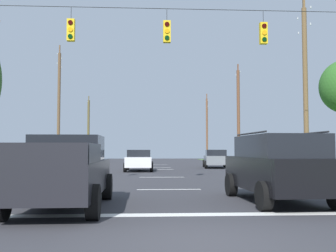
{
  "coord_description": "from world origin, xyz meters",
  "views": [
    {
      "loc": [
        -0.92,
        -6.87,
        1.57
      ],
      "look_at": [
        0.01,
        9.61,
        2.53
      ],
      "focal_mm": 42.74,
      "sensor_mm": 36.0,
      "label": 1
    }
  ],
  "objects_px": {
    "distant_car_far_parked": "(216,158)",
    "suv_black": "(277,166)",
    "distant_car_crossing_white": "(139,160)",
    "utility_pole_mid_right": "(305,86)",
    "overhead_signal_span": "(166,83)",
    "distant_car_oncoming": "(5,164)",
    "utility_pole_distant_left": "(88,129)",
    "pickup_truck": "(64,172)",
    "utility_pole_distant_right": "(59,105)",
    "utility_pole_far_right": "(238,116)",
    "utility_pole_near_left": "(207,127)"
  },
  "relations": [
    {
      "from": "utility_pole_far_right",
      "to": "utility_pole_distant_left",
      "type": "distance_m",
      "value": 24.98
    },
    {
      "from": "utility_pole_near_left",
      "to": "distant_car_oncoming",
      "type": "bearing_deg",
      "value": -114.48
    },
    {
      "from": "overhead_signal_span",
      "to": "distant_car_oncoming",
      "type": "height_order",
      "value": "overhead_signal_span"
    },
    {
      "from": "distant_car_crossing_white",
      "to": "suv_black",
      "type": "bearing_deg",
      "value": -75.72
    },
    {
      "from": "distant_car_crossing_white",
      "to": "utility_pole_distant_right",
      "type": "height_order",
      "value": "utility_pole_distant_right"
    },
    {
      "from": "utility_pole_near_left",
      "to": "utility_pole_distant_right",
      "type": "height_order",
      "value": "utility_pole_distant_right"
    },
    {
      "from": "distant_car_oncoming",
      "to": "utility_pole_near_left",
      "type": "xyz_separation_m",
      "value": [
        16.28,
        35.76,
        3.97
      ]
    },
    {
      "from": "pickup_truck",
      "to": "utility_pole_near_left",
      "type": "bearing_deg",
      "value": 76.6
    },
    {
      "from": "distant_car_oncoming",
      "to": "utility_pole_distant_right",
      "type": "relative_size",
      "value": 0.38
    },
    {
      "from": "overhead_signal_span",
      "to": "utility_pole_mid_right",
      "type": "xyz_separation_m",
      "value": [
        8.09,
        4.7,
        0.71
      ]
    },
    {
      "from": "pickup_truck",
      "to": "utility_pole_distant_right",
      "type": "height_order",
      "value": "utility_pole_distant_right"
    },
    {
      "from": "distant_car_far_parked",
      "to": "suv_black",
      "type": "bearing_deg",
      "value": -95.22
    },
    {
      "from": "distant_car_oncoming",
      "to": "utility_pole_far_right",
      "type": "relative_size",
      "value": 0.43
    },
    {
      "from": "distant_car_far_parked",
      "to": "utility_pole_distant_right",
      "type": "height_order",
      "value": "utility_pole_distant_right"
    },
    {
      "from": "suv_black",
      "to": "distant_car_far_parked",
      "type": "distance_m",
      "value": 21.76
    },
    {
      "from": "distant_car_oncoming",
      "to": "utility_pole_mid_right",
      "type": "relative_size",
      "value": 0.43
    },
    {
      "from": "distant_car_oncoming",
      "to": "utility_pole_distant_left",
      "type": "distance_m",
      "value": 36.09
    },
    {
      "from": "overhead_signal_span",
      "to": "pickup_truck",
      "type": "xyz_separation_m",
      "value": [
        -3.04,
        -6.19,
        -3.45
      ]
    },
    {
      "from": "overhead_signal_span",
      "to": "utility_pole_mid_right",
      "type": "height_order",
      "value": "utility_pole_mid_right"
    },
    {
      "from": "overhead_signal_span",
      "to": "utility_pole_near_left",
      "type": "distance_m",
      "value": 40.99
    },
    {
      "from": "pickup_truck",
      "to": "distant_car_crossing_white",
      "type": "distance_m",
      "value": 18.1
    },
    {
      "from": "distant_car_far_parked",
      "to": "utility_pole_mid_right",
      "type": "relative_size",
      "value": 0.43
    },
    {
      "from": "overhead_signal_span",
      "to": "utility_pole_distant_left",
      "type": "relative_size",
      "value": 1.81
    },
    {
      "from": "utility_pole_far_right",
      "to": "utility_pole_mid_right",
      "type": "bearing_deg",
      "value": -91.21
    },
    {
      "from": "distant_car_oncoming",
      "to": "utility_pole_distant_right",
      "type": "distance_m",
      "value": 18.21
    },
    {
      "from": "utility_pole_mid_right",
      "to": "utility_pole_far_right",
      "type": "xyz_separation_m",
      "value": [
        0.38,
        17.82,
        -0.22
      ]
    },
    {
      "from": "distant_car_crossing_white",
      "to": "distant_car_oncoming",
      "type": "distance_m",
      "value": 10.14
    },
    {
      "from": "utility_pole_distant_right",
      "to": "utility_pole_distant_left",
      "type": "distance_m",
      "value": 18.48
    },
    {
      "from": "distant_car_crossing_white",
      "to": "utility_pole_far_right",
      "type": "distance_m",
      "value": 15.08
    },
    {
      "from": "distant_car_oncoming",
      "to": "utility_pole_mid_right",
      "type": "bearing_deg",
      "value": 0.9
    },
    {
      "from": "distant_car_crossing_white",
      "to": "distant_car_oncoming",
      "type": "bearing_deg",
      "value": -133.19
    },
    {
      "from": "distant_car_far_parked",
      "to": "utility_pole_far_right",
      "type": "bearing_deg",
      "value": 61.08
    },
    {
      "from": "distant_car_crossing_white",
      "to": "utility_pole_distant_left",
      "type": "relative_size",
      "value": 0.47
    },
    {
      "from": "overhead_signal_span",
      "to": "utility_pole_distant_left",
      "type": "height_order",
      "value": "utility_pole_distant_left"
    },
    {
      "from": "pickup_truck",
      "to": "distant_car_far_parked",
      "type": "relative_size",
      "value": 1.22
    },
    {
      "from": "distant_car_crossing_white",
      "to": "utility_pole_far_right",
      "type": "xyz_separation_m",
      "value": [
        9.8,
        10.69,
        4.13
      ]
    },
    {
      "from": "pickup_truck",
      "to": "utility_pole_far_right",
      "type": "distance_m",
      "value": 31.18
    },
    {
      "from": "suv_black",
      "to": "utility_pole_far_right",
      "type": "height_order",
      "value": "utility_pole_far_right"
    },
    {
      "from": "overhead_signal_span",
      "to": "suv_black",
      "type": "bearing_deg",
      "value": -60.44
    },
    {
      "from": "utility_pole_far_right",
      "to": "pickup_truck",
      "type": "bearing_deg",
      "value": -111.85
    },
    {
      "from": "utility_pole_far_right",
      "to": "utility_pole_distant_left",
      "type": "xyz_separation_m",
      "value": [
        -17.49,
        17.83,
        -0.51
      ]
    },
    {
      "from": "suv_black",
      "to": "distant_car_far_parked",
      "type": "xyz_separation_m",
      "value": [
        1.98,
        21.67,
        -0.27
      ]
    },
    {
      "from": "suv_black",
      "to": "utility_pole_far_right",
      "type": "distance_m",
      "value": 28.68
    },
    {
      "from": "distant_car_crossing_white",
      "to": "utility_pole_mid_right",
      "type": "xyz_separation_m",
      "value": [
        9.42,
        -7.13,
        4.34
      ]
    },
    {
      "from": "utility_pole_mid_right",
      "to": "utility_pole_distant_left",
      "type": "bearing_deg",
      "value": 115.64
    },
    {
      "from": "distant_car_crossing_white",
      "to": "utility_pole_distant_right",
      "type": "xyz_separation_m",
      "value": [
        -7.93,
        10.09,
        5.01
      ]
    },
    {
      "from": "overhead_signal_span",
      "to": "utility_pole_far_right",
      "type": "xyz_separation_m",
      "value": [
        8.47,
        22.52,
        0.49
      ]
    },
    {
      "from": "pickup_truck",
      "to": "utility_pole_distant_left",
      "type": "relative_size",
      "value": 0.59
    },
    {
      "from": "pickup_truck",
      "to": "utility_pole_near_left",
      "type": "distance_m",
      "value": 47.83
    },
    {
      "from": "pickup_truck",
      "to": "suv_black",
      "type": "xyz_separation_m",
      "value": [
        6.09,
        0.81,
        0.09
      ]
    }
  ]
}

